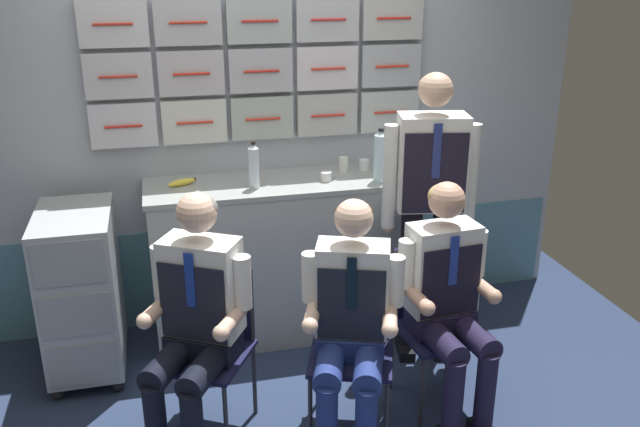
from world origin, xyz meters
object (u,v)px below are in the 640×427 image
object	(u,v)px
folding_chair_left	(212,331)
crew_member_right	(351,319)
crew_member_left	(195,314)
crew_member_standing	(429,195)
service_trolley	(82,289)
coffee_cup_spare	(326,176)
water_bottle_blue_cap	(254,166)
folding_chair_by_counter	(432,308)
snack_banana	(182,182)
crew_member_by_counter	(449,294)
folding_chair_right	(352,330)

from	to	relation	value
folding_chair_left	crew_member_right	bearing A→B (deg)	-26.67
crew_member_left	crew_member_standing	size ratio (longest dim) A/B	0.75
service_trolley	coffee_cup_spare	distance (m)	1.53
water_bottle_blue_cap	coffee_cup_spare	bearing A→B (deg)	3.51
crew_member_left	folding_chair_by_counter	bearing A→B (deg)	4.41
water_bottle_blue_cap	service_trolley	bearing A→B (deg)	-175.99
water_bottle_blue_cap	snack_banana	xyz separation A→B (m)	(-0.40, 0.14, -0.11)
crew_member_right	water_bottle_blue_cap	size ratio (longest dim) A/B	4.43
crew_member_by_counter	water_bottle_blue_cap	size ratio (longest dim) A/B	4.45
crew_member_by_counter	snack_banana	bearing A→B (deg)	139.44
crew_member_by_counter	crew_member_standing	bearing A→B (deg)	79.11
crew_member_left	crew_member_right	world-z (taller)	crew_member_left
folding_chair_right	snack_banana	world-z (taller)	snack_banana
folding_chair_right	water_bottle_blue_cap	size ratio (longest dim) A/B	3.02
crew_member_right	folding_chair_by_counter	bearing A→B (deg)	27.22
crew_member_standing	coffee_cup_spare	size ratio (longest dim) A/B	25.90
folding_chair_right	snack_banana	bearing A→B (deg)	126.47
crew_member_by_counter	coffee_cup_spare	xyz separation A→B (m)	(-0.39, 0.93, 0.36)
folding_chair_by_counter	coffee_cup_spare	size ratio (longest dim) A/B	12.88
crew_member_right	crew_member_standing	distance (m)	0.99
crew_member_right	crew_member_left	bearing A→B (deg)	166.03
folding_chair_by_counter	crew_member_by_counter	distance (m)	0.23
folding_chair_left	water_bottle_blue_cap	xyz separation A→B (m)	(0.34, 0.70, 0.62)
folding_chair_left	crew_member_by_counter	xyz separation A→B (m)	(1.16, -0.20, 0.16)
crew_member_right	water_bottle_blue_cap	xyz separation A→B (m)	(-0.29, 1.01, 0.46)
folding_chair_left	water_bottle_blue_cap	world-z (taller)	water_bottle_blue_cap
folding_chair_right	coffee_cup_spare	world-z (taller)	coffee_cup_spare
service_trolley	folding_chair_by_counter	world-z (taller)	service_trolley
water_bottle_blue_cap	folding_chair_right	bearing A→B (deg)	-68.36
crew_member_left	snack_banana	xyz separation A→B (m)	(0.01, 0.98, 0.33)
folding_chair_left	snack_banana	size ratio (longest dim) A/B	4.85
folding_chair_left	water_bottle_blue_cap	distance (m)	0.99
crew_member_left	snack_banana	size ratio (longest dim) A/B	7.31
folding_chair_by_counter	coffee_cup_spare	distance (m)	1.00
crew_member_by_counter	crew_member_standing	size ratio (longest dim) A/B	0.73
crew_member_by_counter	folding_chair_right	bearing A→B (deg)	174.78
folding_chair_left	crew_member_right	size ratio (longest dim) A/B	0.68
folding_chair_right	crew_member_by_counter	distance (m)	0.51
service_trolley	snack_banana	xyz separation A→B (m)	(0.60, 0.21, 0.51)
coffee_cup_spare	folding_chair_right	bearing A→B (deg)	-95.72
crew_member_left	coffee_cup_spare	size ratio (longest dim) A/B	19.42
folding_chair_right	crew_member_right	bearing A→B (deg)	-109.60
crew_member_right	folding_chair_by_counter	world-z (taller)	crew_member_right
service_trolley	folding_chair_right	bearing A→B (deg)	-30.52
crew_member_left	snack_banana	distance (m)	1.04
crew_member_left	water_bottle_blue_cap	world-z (taller)	water_bottle_blue_cap
crew_member_by_counter	snack_banana	size ratio (longest dim) A/B	7.16
folding_chair_left	folding_chair_right	bearing A→B (deg)	-13.31
folding_chair_right	crew_member_by_counter	bearing A→B (deg)	-5.22
crew_member_right	folding_chair_right	bearing A→B (deg)	70.40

